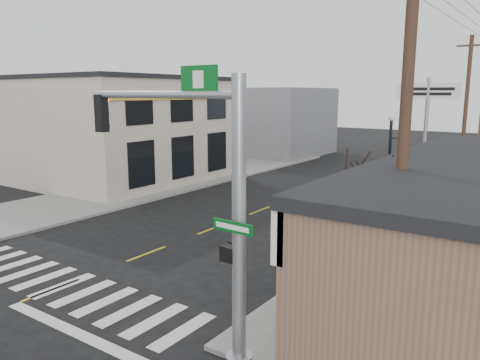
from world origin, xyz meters
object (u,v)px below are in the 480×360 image
Objects in this scene: traffic_signal_pole at (209,191)px; guide_sign at (369,226)px; utility_pole_far at (465,112)px; utility_pole_near at (405,116)px; fire_hydrant at (374,291)px; lamp_post at (390,162)px; bare_tree at (370,163)px; dance_center_sign at (427,109)px.

traffic_signal_pole is 2.50× the size of guide_sign.
utility_pole_near is at bearing -85.42° from utility_pole_far.
traffic_signal_pole is at bearing -113.40° from fire_hydrant.
utility_pole_near is at bearing -81.78° from lamp_post.
utility_pole_far reaches higher than lamp_post.
utility_pole_near reaches higher than lamp_post.
utility_pole_far is (-0.40, 17.62, 0.84)m from bare_tree.
guide_sign is at bearing -96.73° from dance_center_sign.
dance_center_sign is (0.14, 5.28, 2.15)m from lamp_post.
guide_sign is 0.28× the size of utility_pole_far.
lamp_post is 0.74× the size of dance_center_sign.
utility_pole_far reaches higher than fire_hydrant.
utility_pole_far is (1.06, 23.27, 0.88)m from traffic_signal_pole.
fire_hydrant is at bearing -87.90° from utility_pole_far.
bare_tree is (-0.60, 0.90, 3.47)m from fire_hydrant.
utility_pole_near is (1.54, -2.27, 1.46)m from bare_tree.
traffic_signal_pole is 12.83m from lamp_post.
bare_tree is 17.64m from utility_pole_far.
dance_center_sign is (-1.14, 11.47, 3.32)m from guide_sign.
dance_center_sign is at bearing 103.37° from utility_pole_near.
fire_hydrant is at bearing -84.09° from guide_sign.
fire_hydrant is 0.14× the size of lamp_post.
dance_center_sign is at bearing 76.56° from guide_sign.
utility_pole_near is at bearing -79.88° from guide_sign.
utility_pole_far is at bearing 71.37° from guide_sign.
bare_tree is at bearing -93.92° from guide_sign.
utility_pole_near is at bearing 51.34° from traffic_signal_pole.
bare_tree is at bearing -89.70° from utility_pole_far.
fire_hydrant is (2.06, 4.76, -3.43)m from traffic_signal_pole.
guide_sign is 3.81× the size of fire_hydrant.
utility_pole_far is at bearing 66.71° from dance_center_sign.
utility_pole_far reaches higher than traffic_signal_pole.
guide_sign is at bearing 82.63° from traffic_signal_pole.
utility_pole_far is (1.14, 10.48, 1.84)m from lamp_post.
utility_pole_near is at bearing -91.08° from dance_center_sign.
fire_hydrant is 0.06× the size of utility_pole_near.
lamp_post is 1.00× the size of bare_tree.
traffic_signal_pole is 0.62× the size of utility_pole_near.
guide_sign is 2.38m from bare_tree.
lamp_post is 7.37m from bare_tree.
guide_sign is at bearing -90.51° from utility_pole_far.
bare_tree is at bearing 78.49° from traffic_signal_pole.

